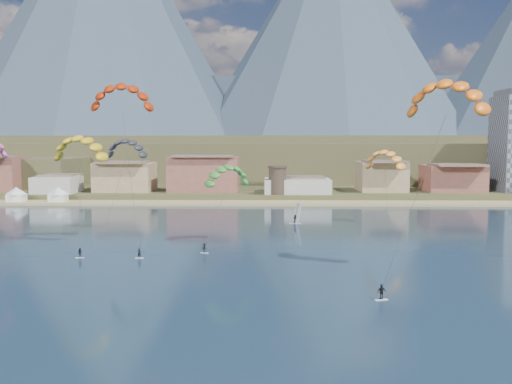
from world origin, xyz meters
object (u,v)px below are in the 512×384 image
watchtower (278,180)px  kitesurfer_orange (447,93)px  windsurfer (296,217)px  kitesurfer_green (227,173)px  kitesurfer_yellow (80,145)px  kitesurfer_red (122,93)px

watchtower → kitesurfer_orange: bearing=-78.0°
kitesurfer_orange → windsurfer: 56.17m
kitesurfer_orange → kitesurfer_green: (-30.42, 23.16, -11.84)m
kitesurfer_yellow → kitesurfer_orange: bearing=-20.2°
kitesurfer_yellow → kitesurfer_green: 25.27m
kitesurfer_red → kitesurfer_green: bearing=6.9°
kitesurfer_orange → kitesurfer_green: size_ratio=1.87×
kitesurfer_red → windsurfer: (30.76, 27.31, -24.57)m
kitesurfer_red → kitesurfer_green: 22.23m
kitesurfer_yellow → kitesurfer_green: bearing=6.7°
kitesurfer_red → kitesurfer_orange: size_ratio=1.01×
kitesurfer_red → kitesurfer_green: size_ratio=1.88×
kitesurfer_red → kitesurfer_yellow: bearing=-173.7°
kitesurfer_orange → windsurfer: bearing=109.5°
watchtower → kitesurfer_yellow: 83.63m
kitesurfer_red → windsurfer: kitesurfer_red is taller
kitesurfer_green → kitesurfer_yellow: bearing=-173.3°
kitesurfer_green → watchtower: bearing=82.0°
watchtower → kitesurfer_green: bearing=-98.0°
windsurfer → watchtower: bearing=93.7°
kitesurfer_green → windsurfer: kitesurfer_green is taller
watchtower → kitesurfer_red: size_ratio=0.29×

